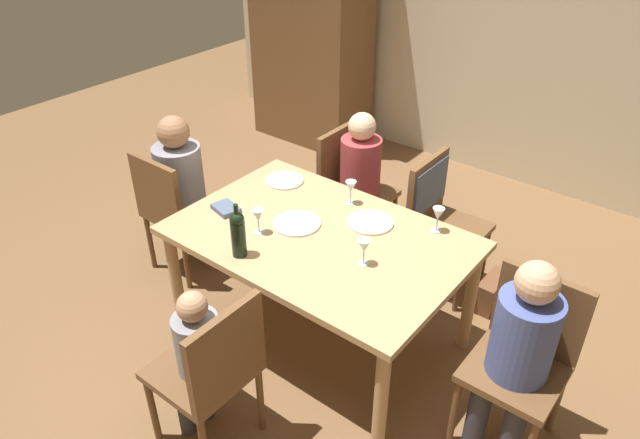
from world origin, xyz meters
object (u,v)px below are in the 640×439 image
object	(u,v)px
armoire_cabinet	(311,29)
wine_glass_near_right	(258,216)
dinner_plate_guest_right	(296,224)
person_woman_host	(184,183)
person_child_small	(196,353)
chair_left_end	(173,207)
chair_far_right	(436,206)
wine_bottle_tall_green	(238,233)
chair_right_end	(525,351)
dinner_plate_host	(370,222)
dinner_plate_guest_left	(285,180)
person_man_guest	(519,348)
wine_glass_near_left	(351,188)
wine_glass_far	(364,247)
dining_table	(320,247)
chair_near	(213,368)
wine_glass_centre	(438,215)
person_man_bearded	(363,175)
chair_far_left	(350,182)
handbag	(492,292)

from	to	relation	value
armoire_cabinet	wine_glass_near_right	distance (m)	2.98
wine_glass_near_right	dinner_plate_guest_right	bearing A→B (deg)	59.08
person_woman_host	person_child_small	distance (m)	1.51
person_woman_host	dinner_plate_guest_right	world-z (taller)	person_woman_host
chair_left_end	chair_far_right	size ratio (longest dim) A/B	1.00
wine_bottle_tall_green	chair_right_end	bearing A→B (deg)	19.51
dinner_plate_host	dinner_plate_guest_left	distance (m)	0.72
person_man_guest	person_woman_host	bearing A→B (deg)	-1.24
wine_glass_near_left	wine_glass_far	distance (m)	0.61
dining_table	wine_glass_near_right	size ratio (longest dim) A/B	10.88
person_woman_host	chair_near	bearing A→B (deg)	-36.56
wine_glass_near_left	chair_near	bearing A→B (deg)	-83.27
dinner_plate_guest_right	wine_bottle_tall_green	bearing A→B (deg)	-96.79
person_man_guest	dinner_plate_host	xyz separation A→B (m)	(-1.03, 0.30, 0.12)
wine_bottle_tall_green	dinner_plate_guest_right	world-z (taller)	wine_bottle_tall_green
dinner_plate_guest_right	wine_glass_centre	bearing A→B (deg)	33.72
person_man_bearded	wine_glass_near_right	distance (m)	1.14
chair_near	person_man_bearded	xyz separation A→B (m)	(-0.43, 1.84, 0.10)
chair_left_end	wine_glass_centre	world-z (taller)	chair_left_end
chair_far_left	chair_far_right	distance (m)	0.70
chair_far_right	wine_glass_near_right	xyz separation A→B (m)	(-0.52, -1.12, 0.27)
armoire_cabinet	person_child_small	size ratio (longest dim) A/B	2.33
chair_far_left	person_man_guest	bearing A→B (deg)	60.03
dining_table	person_man_bearded	bearing A→B (deg)	110.21
chair_right_end	person_man_bearded	size ratio (longest dim) A/B	0.85
wine_glass_far	dinner_plate_guest_left	xyz separation A→B (m)	(-0.90, 0.41, -0.10)
wine_glass_near_left	wine_bottle_tall_green	bearing A→B (deg)	-100.71
dining_table	dinner_plate_guest_right	xyz separation A→B (m)	(-0.17, -0.00, 0.09)
chair_far_left	chair_far_right	size ratio (longest dim) A/B	1.00
armoire_cabinet	person_child_small	world-z (taller)	armoire_cabinet
armoire_cabinet	dinner_plate_host	size ratio (longest dim) A/B	8.23
person_child_small	wine_glass_near_left	size ratio (longest dim) A/B	6.28
chair_far_right	person_man_guest	bearing A→B (deg)	45.07
wine_bottle_tall_green	dinner_plate_host	size ratio (longest dim) A/B	1.17
armoire_cabinet	handbag	xyz separation A→B (m)	(2.63, -1.37, -0.99)
chair_far_left	dinner_plate_host	bearing A→B (deg)	43.03
armoire_cabinet	person_man_bearded	size ratio (longest dim) A/B	2.00
dinner_plate_host	person_woman_host	bearing A→B (deg)	-169.75
person_man_bearded	wine_glass_far	bearing A→B (deg)	34.46
person_man_guest	person_man_bearded	bearing A→B (deg)	-31.77
person_man_guest	chair_far_right	bearing A→B (deg)	-44.93
dinner_plate_host	handbag	bearing A→B (deg)	49.43
person_child_small	dinner_plate_guest_left	bearing A→B (deg)	22.92
dining_table	person_man_bearded	size ratio (longest dim) A/B	1.49
wine_glass_near_left	dinner_plate_guest_right	size ratio (longest dim) A/B	0.54
person_man_guest	dinner_plate_guest_right	bearing A→B (deg)	-0.92
person_man_guest	person_child_small	world-z (taller)	person_man_guest
chair_far_left	wine_glass_centre	world-z (taller)	chair_far_left
dinner_plate_guest_left	handbag	world-z (taller)	dinner_plate_guest_left
chair_far_left	dinner_plate_host	xyz separation A→B (m)	(0.61, -0.65, 0.23)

